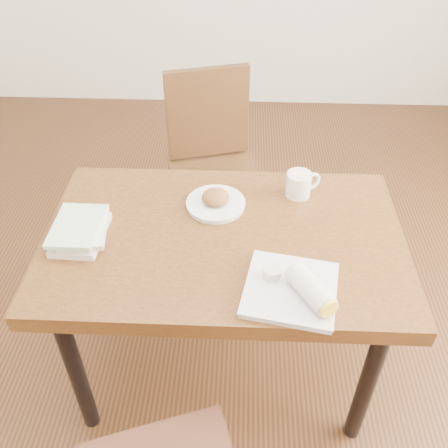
{
  "coord_description": "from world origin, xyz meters",
  "views": [
    {
      "loc": [
        0.06,
        -1.27,
        1.88
      ],
      "look_at": [
        0.0,
        0.0,
        0.8
      ],
      "focal_mm": 40.0,
      "sensor_mm": 36.0,
      "label": 1
    }
  ],
  "objects_px": {
    "coffee_mug": "(300,184)",
    "book_stack": "(81,230)",
    "table": "(224,253)",
    "chair_far": "(213,157)",
    "plate_scone": "(216,201)",
    "plate_burrito": "(296,289)"
  },
  "relations": [
    {
      "from": "table",
      "to": "plate_scone",
      "type": "bearing_deg",
      "value": 103.1
    },
    {
      "from": "chair_far",
      "to": "plate_scone",
      "type": "xyz_separation_m",
      "value": [
        0.05,
        -0.64,
        0.22
      ]
    },
    {
      "from": "table",
      "to": "plate_burrito",
      "type": "bearing_deg",
      "value": -49.12
    },
    {
      "from": "table",
      "to": "coffee_mug",
      "type": "bearing_deg",
      "value": 42.1
    },
    {
      "from": "coffee_mug",
      "to": "book_stack",
      "type": "height_order",
      "value": "coffee_mug"
    },
    {
      "from": "chair_far",
      "to": "plate_scone",
      "type": "bearing_deg",
      "value": -85.39
    },
    {
      "from": "coffee_mug",
      "to": "book_stack",
      "type": "xyz_separation_m",
      "value": [
        -0.75,
        -0.27,
        -0.02
      ]
    },
    {
      "from": "chair_far",
      "to": "coffee_mug",
      "type": "xyz_separation_m",
      "value": [
        0.36,
        -0.55,
        0.25
      ]
    },
    {
      "from": "chair_far",
      "to": "plate_burrito",
      "type": "relative_size",
      "value": 3.03
    },
    {
      "from": "coffee_mug",
      "to": "plate_burrito",
      "type": "distance_m",
      "value": 0.51
    },
    {
      "from": "chair_far",
      "to": "coffee_mug",
      "type": "distance_m",
      "value": 0.71
    },
    {
      "from": "plate_scone",
      "to": "coffee_mug",
      "type": "xyz_separation_m",
      "value": [
        0.31,
        0.08,
        0.03
      ]
    },
    {
      "from": "plate_scone",
      "to": "plate_burrito",
      "type": "bearing_deg",
      "value": -57.95
    },
    {
      "from": "table",
      "to": "plate_burrito",
      "type": "xyz_separation_m",
      "value": [
        0.23,
        -0.26,
        0.11
      ]
    },
    {
      "from": "chair_far",
      "to": "plate_burrito",
      "type": "bearing_deg",
      "value": -73.48
    },
    {
      "from": "chair_far",
      "to": "book_stack",
      "type": "relative_size",
      "value": 3.9
    },
    {
      "from": "chair_far",
      "to": "book_stack",
      "type": "xyz_separation_m",
      "value": [
        -0.39,
        -0.83,
        0.23
      ]
    },
    {
      "from": "table",
      "to": "chair_far",
      "type": "bearing_deg",
      "value": 96.33
    },
    {
      "from": "table",
      "to": "coffee_mug",
      "type": "distance_m",
      "value": 0.39
    },
    {
      "from": "book_stack",
      "to": "plate_scone",
      "type": "bearing_deg",
      "value": 22.8
    },
    {
      "from": "table",
      "to": "plate_scone",
      "type": "distance_m",
      "value": 0.2
    },
    {
      "from": "chair_far",
      "to": "book_stack",
      "type": "height_order",
      "value": "chair_far"
    }
  ]
}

